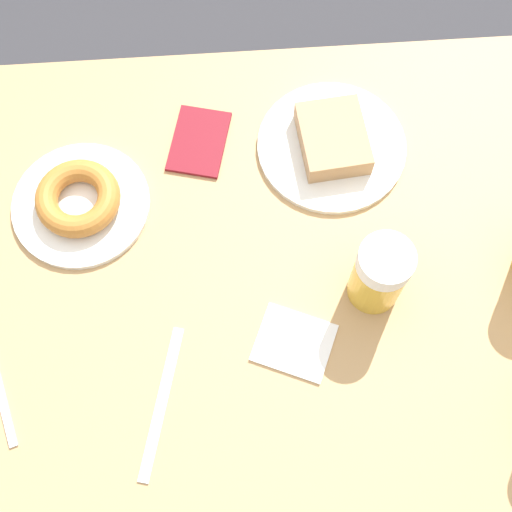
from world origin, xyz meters
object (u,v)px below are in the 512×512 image
object	(u,v)px
napkin_folded	(294,343)
passport_near_edge	(199,141)
plate_with_donut	(79,201)
beer_mug_center	(380,274)
plate_with_cake	(332,143)
knife	(162,403)

from	to	relation	value
napkin_folded	passport_near_edge	world-z (taller)	passport_near_edge
plate_with_donut	beer_mug_center	world-z (taller)	beer_mug_center
plate_with_cake	plate_with_donut	world-z (taller)	plate_with_cake
knife	beer_mug_center	bearing A→B (deg)	114.66
plate_with_cake	knife	distance (m)	0.50
plate_with_donut	passport_near_edge	xyz separation A→B (m)	(-0.10, 0.19, -0.01)
napkin_folded	passport_near_edge	xyz separation A→B (m)	(-0.36, -0.13, 0.00)
beer_mug_center	passport_near_edge	distance (m)	0.39
beer_mug_center	knife	xyz separation A→B (m)	(0.15, -0.33, -0.07)
beer_mug_center	passport_near_edge	world-z (taller)	beer_mug_center
beer_mug_center	napkin_folded	size ratio (longest dim) A/B	1.01
napkin_folded	knife	distance (m)	0.21
beer_mug_center	plate_with_donut	bearing A→B (deg)	-111.33
beer_mug_center	passport_near_edge	size ratio (longest dim) A/B	0.97
plate_with_cake	beer_mug_center	world-z (taller)	beer_mug_center
napkin_folded	knife	bearing A→B (deg)	-69.38
napkin_folded	passport_near_edge	size ratio (longest dim) A/B	0.97
beer_mug_center	knife	world-z (taller)	beer_mug_center
plate_with_donut	napkin_folded	bearing A→B (deg)	52.06
plate_with_cake	napkin_folded	xyz separation A→B (m)	(0.33, -0.09, -0.01)
knife	passport_near_edge	world-z (taller)	passport_near_edge
beer_mug_center	knife	size ratio (longest dim) A/B	0.63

